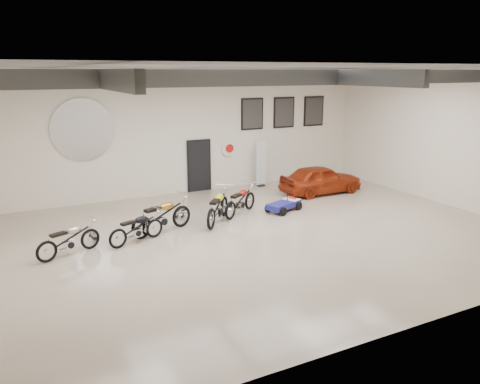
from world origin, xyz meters
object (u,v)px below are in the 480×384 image
motorcycle_silver (69,239)px  motorcycle_red (240,200)px  go_kart (286,202)px  vintage_car (321,179)px  motorcycle_yellow (218,206)px  motorcycle_gold (162,215)px  banner_stand (261,164)px  motorcycle_black (136,228)px

motorcycle_silver → motorcycle_red: motorcycle_red is taller
go_kart → vintage_car: size_ratio=0.49×
motorcycle_yellow → vintage_car: size_ratio=0.62×
motorcycle_gold → go_kart: bearing=-15.6°
motorcycle_silver → motorcycle_yellow: 4.86m
motorcycle_red → go_kart: motorcycle_red is taller
motorcycle_yellow → vintage_car: bearing=-32.7°
banner_stand → motorcycle_gold: 6.96m
motorcycle_silver → motorcycle_black: bearing=-18.0°
motorcycle_black → motorcycle_red: 4.14m
motorcycle_red → go_kart: 1.74m
motorcycle_yellow → motorcycle_gold: bearing=135.6°
motorcycle_yellow → go_kart: motorcycle_yellow is taller
motorcycle_gold → motorcycle_red: bearing=-7.8°
motorcycle_black → motorcycle_yellow: 2.98m
motorcycle_black → motorcycle_gold: size_ratio=0.82×
go_kart → vintage_car: vintage_car is taller
go_kart → vintage_car: (2.56, 1.41, 0.28)m
motorcycle_gold → banner_stand: bearing=14.8°
motorcycle_red → go_kart: size_ratio=1.16×
banner_stand → motorcycle_gold: size_ratio=0.89×
motorcycle_gold → vintage_car: (7.30, 1.74, 0.02)m
motorcycle_gold → vintage_car: 7.50m
motorcycle_gold → motorcycle_black: bearing=-171.1°
vintage_car → motorcycle_yellow: bearing=107.0°
motorcycle_silver → go_kart: size_ratio=1.07×
vintage_car → banner_stand: bearing=36.2°
motorcycle_black → motorcycle_red: motorcycle_red is taller
banner_stand → motorcycle_black: (-6.67, -4.43, -0.51)m
motorcycle_gold → motorcycle_red: motorcycle_gold is taller
banner_stand → motorcycle_red: bearing=-139.1°
motorcycle_silver → motorcycle_yellow: (4.79, 0.80, 0.08)m
motorcycle_yellow → motorcycle_black: bearing=143.8°
motorcycle_black → go_kart: size_ratio=1.05×
motorcycle_black → motorcycle_red: (3.98, 1.14, 0.05)m
banner_stand → motorcycle_black: banner_stand is taller
motorcycle_black → vintage_car: vintage_car is taller
motorcycle_black → go_kart: (5.67, 0.84, -0.16)m
motorcycle_silver → motorcycle_red: bearing=-9.7°
banner_stand → motorcycle_yellow: size_ratio=0.91×
banner_stand → motorcycle_silver: 9.71m
vintage_car → go_kart: bearing=119.4°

